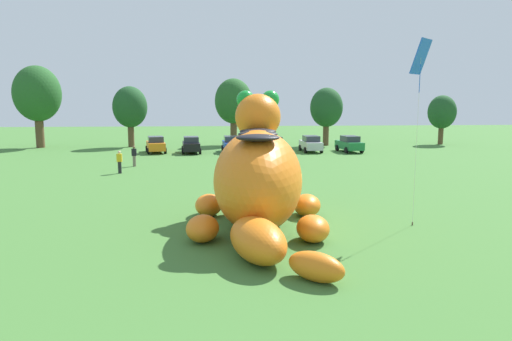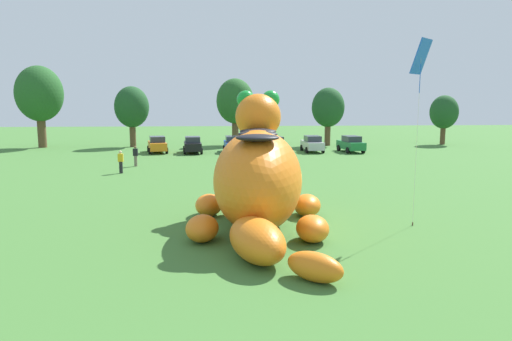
{
  "view_description": "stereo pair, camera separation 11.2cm",
  "coord_description": "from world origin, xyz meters",
  "px_view_note": "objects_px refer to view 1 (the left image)",
  "views": [
    {
      "loc": [
        -2.8,
        -19.76,
        5.47
      ],
      "look_at": [
        -1.2,
        0.99,
        2.34
      ],
      "focal_mm": 32.97,
      "sensor_mm": 36.0,
      "label": 1
    },
    {
      "loc": [
        -2.69,
        -19.76,
        5.47
      ],
      "look_at": [
        -1.2,
        0.99,
        2.34
      ],
      "focal_mm": 32.97,
      "sensor_mm": 36.0,
      "label": 2
    }
  ],
  "objects_px": {
    "car_silver": "(311,144)",
    "spectator_near_inflatable": "(134,156)",
    "car_orange": "(156,145)",
    "car_black": "(191,145)",
    "car_blue": "(231,144)",
    "spectator_mid_field": "(120,162)",
    "car_yellow": "(272,145)",
    "tethered_flying_kite": "(421,60)",
    "giant_inflatable_creature": "(258,178)",
    "car_green": "(349,144)"
  },
  "relations": [
    {
      "from": "car_green",
      "to": "car_yellow",
      "type": "bearing_deg",
      "value": -178.32
    },
    {
      "from": "spectator_near_inflatable",
      "to": "car_green",
      "type": "bearing_deg",
      "value": 24.27
    },
    {
      "from": "giant_inflatable_creature",
      "to": "tethered_flying_kite",
      "type": "bearing_deg",
      "value": -1.82
    },
    {
      "from": "giant_inflatable_creature",
      "to": "car_black",
      "type": "xyz_separation_m",
      "value": [
        -4.61,
        29.26,
        -1.31
      ]
    },
    {
      "from": "car_black",
      "to": "car_yellow",
      "type": "bearing_deg",
      "value": -3.48
    },
    {
      "from": "giant_inflatable_creature",
      "to": "tethered_flying_kite",
      "type": "height_order",
      "value": "tethered_flying_kite"
    },
    {
      "from": "car_yellow",
      "to": "spectator_near_inflatable",
      "type": "height_order",
      "value": "car_yellow"
    },
    {
      "from": "car_silver",
      "to": "spectator_mid_field",
      "type": "xyz_separation_m",
      "value": [
        -17.16,
        -13.54,
        -0.01
      ]
    },
    {
      "from": "car_blue",
      "to": "spectator_mid_field",
      "type": "relative_size",
      "value": 2.45
    },
    {
      "from": "spectator_near_inflatable",
      "to": "spectator_mid_field",
      "type": "xyz_separation_m",
      "value": [
        -0.42,
        -3.74,
        0.0
      ]
    },
    {
      "from": "giant_inflatable_creature",
      "to": "car_blue",
      "type": "distance_m",
      "value": 29.72
    },
    {
      "from": "car_silver",
      "to": "tethered_flying_kite",
      "type": "xyz_separation_m",
      "value": [
        -1.21,
        -29.63,
        6.28
      ]
    },
    {
      "from": "car_blue",
      "to": "spectator_mid_field",
      "type": "height_order",
      "value": "car_blue"
    },
    {
      "from": "car_yellow",
      "to": "spectator_mid_field",
      "type": "distance_m",
      "value": 18.28
    },
    {
      "from": "car_black",
      "to": "tethered_flying_kite",
      "type": "relative_size",
      "value": 0.53
    },
    {
      "from": "car_black",
      "to": "car_silver",
      "type": "bearing_deg",
      "value": 0.66
    },
    {
      "from": "spectator_mid_field",
      "to": "car_yellow",
      "type": "bearing_deg",
      "value": 44.82
    },
    {
      "from": "giant_inflatable_creature",
      "to": "car_silver",
      "type": "relative_size",
      "value": 2.81
    },
    {
      "from": "spectator_mid_field",
      "to": "car_orange",
      "type": "bearing_deg",
      "value": 86.58
    },
    {
      "from": "car_orange",
      "to": "car_green",
      "type": "distance_m",
      "value": 20.42
    },
    {
      "from": "spectator_mid_field",
      "to": "tethered_flying_kite",
      "type": "bearing_deg",
      "value": -45.23
    },
    {
      "from": "car_orange",
      "to": "car_yellow",
      "type": "distance_m",
      "value": 12.18
    },
    {
      "from": "giant_inflatable_creature",
      "to": "car_black",
      "type": "height_order",
      "value": "giant_inflatable_creature"
    },
    {
      "from": "giant_inflatable_creature",
      "to": "spectator_mid_field",
      "type": "relative_size",
      "value": 6.85
    },
    {
      "from": "car_yellow",
      "to": "car_green",
      "type": "bearing_deg",
      "value": 1.68
    },
    {
      "from": "car_blue",
      "to": "spectator_mid_field",
      "type": "bearing_deg",
      "value": -122.31
    },
    {
      "from": "car_orange",
      "to": "car_blue",
      "type": "relative_size",
      "value": 1.04
    },
    {
      "from": "car_black",
      "to": "spectator_mid_field",
      "type": "height_order",
      "value": "car_black"
    },
    {
      "from": "car_silver",
      "to": "car_green",
      "type": "bearing_deg",
      "value": -5.82
    },
    {
      "from": "car_orange",
      "to": "car_black",
      "type": "distance_m",
      "value": 3.75
    },
    {
      "from": "spectator_near_inflatable",
      "to": "car_silver",
      "type": "bearing_deg",
      "value": 30.34
    },
    {
      "from": "car_blue",
      "to": "car_green",
      "type": "distance_m",
      "value": 12.52
    },
    {
      "from": "giant_inflatable_creature",
      "to": "car_blue",
      "type": "bearing_deg",
      "value": 90.8
    },
    {
      "from": "car_green",
      "to": "spectator_mid_field",
      "type": "height_order",
      "value": "car_green"
    },
    {
      "from": "car_orange",
      "to": "spectator_near_inflatable",
      "type": "distance_m",
      "value": 10.24
    },
    {
      "from": "car_orange",
      "to": "car_black",
      "type": "relative_size",
      "value": 1.03
    },
    {
      "from": "car_yellow",
      "to": "car_blue",
      "type": "bearing_deg",
      "value": 167.53
    },
    {
      "from": "car_silver",
      "to": "car_black",
      "type": "bearing_deg",
      "value": -179.34
    },
    {
      "from": "car_green",
      "to": "spectator_near_inflatable",
      "type": "xyz_separation_m",
      "value": [
        -20.81,
        -9.38,
        -0.01
      ]
    },
    {
      "from": "car_blue",
      "to": "tethered_flying_kite",
      "type": "height_order",
      "value": "tethered_flying_kite"
    },
    {
      "from": "car_silver",
      "to": "spectator_near_inflatable",
      "type": "relative_size",
      "value": 2.44
    },
    {
      "from": "car_yellow",
      "to": "tethered_flying_kite",
      "type": "xyz_separation_m",
      "value": [
        2.99,
        -28.97,
        6.28
      ]
    },
    {
      "from": "car_silver",
      "to": "spectator_near_inflatable",
      "type": "distance_m",
      "value": 19.4
    },
    {
      "from": "car_yellow",
      "to": "giant_inflatable_creature",
      "type": "bearing_deg",
      "value": -97.56
    },
    {
      "from": "car_orange",
      "to": "car_silver",
      "type": "height_order",
      "value": "same"
    },
    {
      "from": "car_black",
      "to": "car_blue",
      "type": "relative_size",
      "value": 1.01
    },
    {
      "from": "car_blue",
      "to": "tethered_flying_kite",
      "type": "xyz_separation_m",
      "value": [
        7.22,
        -29.9,
        6.28
      ]
    },
    {
      "from": "giant_inflatable_creature",
      "to": "spectator_near_inflatable",
      "type": "relative_size",
      "value": 6.85
    },
    {
      "from": "giant_inflatable_creature",
      "to": "car_orange",
      "type": "height_order",
      "value": "giant_inflatable_creature"
    },
    {
      "from": "car_yellow",
      "to": "spectator_near_inflatable",
      "type": "xyz_separation_m",
      "value": [
        -12.55,
        -9.14,
        -0.01
      ]
    }
  ]
}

